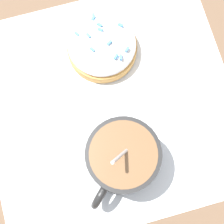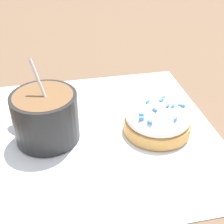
{
  "view_description": "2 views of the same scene",
  "coord_description": "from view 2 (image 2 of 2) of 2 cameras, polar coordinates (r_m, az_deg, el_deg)",
  "views": [
    {
      "loc": [
        -0.13,
        0.01,
        0.51
      ],
      "look_at": [
        -0.02,
        -0.0,
        0.04
      ],
      "focal_mm": 60.0,
      "sensor_mm": 36.0,
      "label": 1
    },
    {
      "loc": [
        -0.01,
        -0.37,
        0.29
      ],
      "look_at": [
        0.01,
        0.0,
        0.04
      ],
      "focal_mm": 50.0,
      "sensor_mm": 36.0,
      "label": 2
    }
  ],
  "objects": [
    {
      "name": "paper_napkin",
      "position": [
        0.47,
        -1.65,
        -3.81
      ],
      "size": [
        0.38,
        0.39,
        0.0
      ],
      "color": "white",
      "rests_on": "ground_plane"
    },
    {
      "name": "frosted_pastry",
      "position": [
        0.46,
        8.38,
        -1.57
      ],
      "size": [
        0.1,
        0.1,
        0.05
      ],
      "color": "#D19347",
      "rests_on": "paper_napkin"
    },
    {
      "name": "ground_plane",
      "position": [
        0.47,
        -1.65,
        -3.96
      ],
      "size": [
        3.0,
        3.0,
        0.0
      ],
      "primitive_type": "plane",
      "color": "brown"
    },
    {
      "name": "coffee_cup",
      "position": [
        0.44,
        -12.18,
        -0.48
      ],
      "size": [
        0.11,
        0.09,
        0.12
      ],
      "color": "black",
      "rests_on": "paper_napkin"
    }
  ]
}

